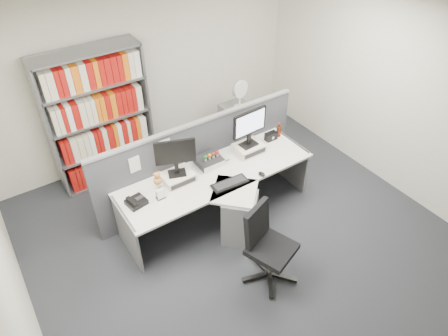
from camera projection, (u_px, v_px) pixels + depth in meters
ground at (253, 252)px, 5.12m from camera, size 5.50×5.50×0.00m
room_shell at (261, 134)px, 3.99m from camera, size 5.04×5.54×2.72m
partition at (200, 160)px, 5.52m from camera, size 3.00×0.08×1.27m
desk at (226, 198)px, 5.22m from camera, size 2.60×1.20×0.72m
monitor_riser_left at (178, 177)px, 5.06m from camera, size 0.38×0.31×0.10m
monitor_riser_right at (249, 148)px, 5.53m from camera, size 0.38×0.31×0.10m
monitor_left at (175, 155)px, 4.84m from camera, size 0.47×0.22×0.50m
monitor_right at (250, 125)px, 5.30m from camera, size 0.52×0.18×0.53m
desktop_pc at (209, 161)px, 5.32m from camera, size 0.33×0.29×0.09m
figurines at (212, 155)px, 5.26m from camera, size 0.23×0.05×0.09m
keyboard at (230, 184)px, 5.02m from camera, size 0.48×0.21×0.03m
mouse at (262, 174)px, 5.15m from camera, size 0.07×0.11×0.04m
desk_phone at (136, 202)px, 4.73m from camera, size 0.25×0.23×0.09m
desk_calendar at (160, 195)px, 4.80m from camera, size 0.11×0.08×0.13m
plush_toy at (157, 179)px, 4.83m from camera, size 0.11×0.11×0.18m
speaker at (271, 136)px, 5.74m from camera, size 0.17×0.10×0.11m
cola_bottle at (279, 131)px, 5.79m from camera, size 0.07×0.07×0.22m
shelving_unit at (99, 120)px, 5.69m from camera, size 1.41×0.40×2.00m
filing_cabinet at (239, 127)px, 6.70m from camera, size 0.45×0.61×0.70m
desk_fan at (240, 91)px, 6.29m from camera, size 0.29×0.17×0.49m
office_chair at (266, 243)px, 4.54m from camera, size 0.66×0.64×0.99m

